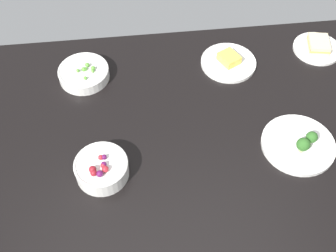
% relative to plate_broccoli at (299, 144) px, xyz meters
% --- Properties ---
extents(dining_table, '(1.47, 0.92, 0.04)m').
position_rel_plate_broccoli_xyz_m(dining_table, '(-0.39, 0.11, -0.03)').
color(dining_table, black).
rests_on(dining_table, ground).
extents(plate_broccoli, '(0.22, 0.22, 0.07)m').
position_rel_plate_broccoli_xyz_m(plate_broccoli, '(0.00, 0.00, 0.00)').
color(plate_broccoli, white).
rests_on(plate_broccoli, dining_table).
extents(bowl_berries, '(0.15, 0.15, 0.07)m').
position_rel_plate_broccoli_xyz_m(bowl_berries, '(-0.59, -0.03, 0.02)').
color(bowl_berries, white).
rests_on(bowl_berries, dining_table).
extents(plate_cheese, '(0.19, 0.19, 0.04)m').
position_rel_plate_broccoli_xyz_m(plate_cheese, '(-0.14, 0.37, -0.00)').
color(plate_cheese, white).
rests_on(plate_cheese, dining_table).
extents(bowl_peas, '(0.17, 0.17, 0.05)m').
position_rel_plate_broccoli_xyz_m(bowl_peas, '(-0.64, 0.37, 0.01)').
color(bowl_peas, white).
rests_on(bowl_peas, dining_table).
extents(plate_sandwich, '(0.17, 0.17, 0.04)m').
position_rel_plate_broccoli_xyz_m(plate_sandwich, '(0.19, 0.41, 0.00)').
color(plate_sandwich, white).
rests_on(plate_sandwich, dining_table).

